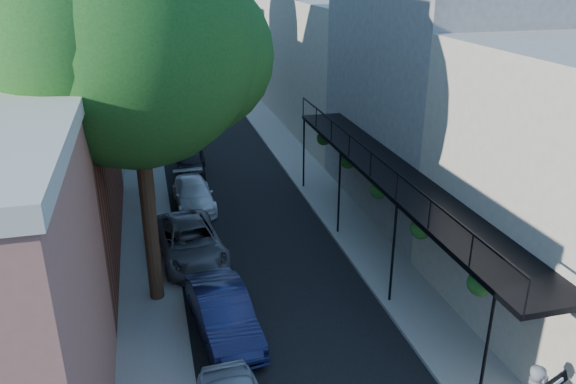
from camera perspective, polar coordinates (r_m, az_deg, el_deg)
road_surface at (r=37.38m, az=-8.41°, el=6.58°), size 6.00×64.00×0.01m
sidewalk_left at (r=37.20m, az=-14.57°, el=6.11°), size 2.00×64.00×0.12m
sidewalk_right at (r=37.95m, az=-2.36°, el=7.13°), size 2.00×64.00×0.12m
buildings_left at (r=35.45m, az=-24.09°, el=12.24°), size 10.10×59.10×12.00m
buildings_right at (r=37.90m, az=5.32°, el=13.78°), size 9.80×55.00×10.00m
oak_near at (r=16.24m, az=-14.02°, el=14.18°), size 7.48×6.80×11.42m
oak_mid at (r=24.25m, az=-14.40°, el=14.69°), size 6.60×6.00×10.20m
parked_car_b at (r=16.54m, az=-6.60°, el=-12.13°), size 1.89×4.29×1.37m
parked_car_c at (r=20.60m, az=-9.90°, el=-5.01°), size 2.65×4.94×1.32m
parked_car_d at (r=24.92m, az=-9.58°, el=-0.23°), size 1.75×3.99×1.14m
parked_car_e at (r=28.83m, az=-9.85°, el=2.98°), size 1.80×3.70×1.22m
parked_car_f at (r=34.35m, az=-10.45°, el=6.13°), size 1.39×3.85×1.26m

